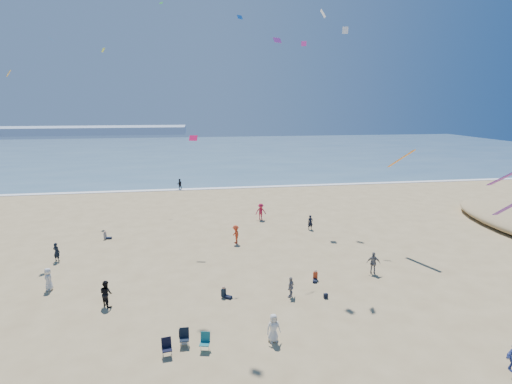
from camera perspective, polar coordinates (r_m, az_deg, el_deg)
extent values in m
plane|color=tan|center=(21.78, -2.08, -24.85)|extent=(220.00, 220.00, 0.00)
cube|color=#476B84|center=(112.98, -8.01, 5.71)|extent=(220.00, 100.00, 0.06)
cube|color=white|center=(63.60, -7.05, 0.48)|extent=(220.00, 1.20, 0.08)
cube|color=#7A8EA8|center=(196.31, -26.49, 7.84)|extent=(110.00, 20.00, 3.20)
imported|color=red|center=(38.67, -2.92, -6.06)|extent=(0.92, 1.29, 1.81)
imported|color=black|center=(38.40, -26.61, -7.67)|extent=(0.71, 0.60, 1.66)
imported|color=slate|center=(33.34, 16.43, -9.70)|extent=(1.14, 0.79, 1.79)
imported|color=gray|center=(28.61, 5.00, -13.37)|extent=(0.82, 0.91, 1.49)
imported|color=silver|center=(33.03, -27.53, -10.98)|extent=(0.71, 0.92, 1.67)
imported|color=black|center=(29.04, -20.62, -13.41)|extent=(1.11, 1.10, 1.81)
imported|color=silver|center=(23.81, 2.51, -18.82)|extent=(0.88, 0.65, 1.66)
imported|color=#B11937|center=(46.32, 0.68, -2.81)|extent=(1.28, 0.79, 1.92)
imported|color=black|center=(43.15, 7.77, -4.33)|extent=(0.59, 0.40, 1.57)
imported|color=black|center=(63.76, -10.88, 1.12)|extent=(0.92, 0.77, 1.69)
cube|color=silver|center=(24.24, -10.20, -20.17)|extent=(0.35, 0.20, 0.40)
cube|color=black|center=(24.95, -10.60, -19.18)|extent=(0.30, 0.22, 0.38)
cube|color=black|center=(29.00, 9.93, -14.41)|extent=(0.28, 0.18, 0.34)
cube|color=blue|center=(43.95, -27.21, 18.84)|extent=(0.45, 0.60, 0.29)
cube|color=blue|center=(44.33, -2.32, 23.69)|extent=(0.66, 0.56, 0.41)
cube|color=#FFAE1F|center=(36.92, -31.84, 14.20)|extent=(0.59, 0.89, 0.51)
cube|color=purple|center=(47.88, 6.85, 20.30)|extent=(0.70, 0.67, 0.47)
cube|color=purple|center=(36.21, 3.06, 20.84)|extent=(0.82, 0.60, 0.43)
cube|color=silver|center=(44.37, 12.63, 21.63)|extent=(0.63, 0.43, 0.70)
cube|color=#CDDC2D|center=(54.11, -21.01, 18.40)|extent=(0.39, 0.56, 0.50)
cube|color=white|center=(35.34, 9.54, 23.84)|extent=(0.51, 0.77, 0.58)
cube|color=#D40845|center=(37.73, -8.95, 7.62)|extent=(0.83, 0.58, 0.47)
cube|color=#1A952E|center=(61.23, -13.40, 24.79)|extent=(0.54, 0.47, 0.31)
cube|color=orange|center=(38.31, 20.03, 4.51)|extent=(0.35, 2.64, 1.87)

